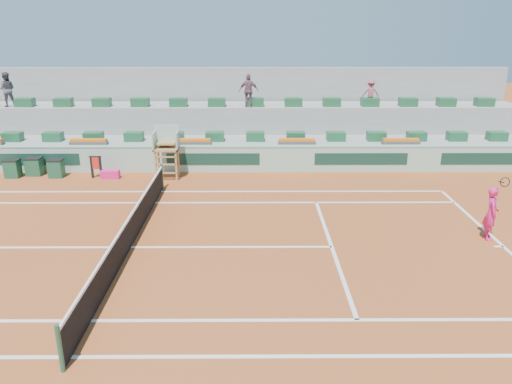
# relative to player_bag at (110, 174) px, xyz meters

# --- Properties ---
(ground) EXTENTS (90.00, 90.00, 0.00)m
(ground) POSITION_rel_player_bag_xyz_m (2.65, -7.40, -0.19)
(ground) COLOR #92421C
(ground) RESTS_ON ground
(seating_tier_lower) EXTENTS (36.00, 4.00, 1.20)m
(seating_tier_lower) POSITION_rel_player_bag_xyz_m (2.65, 3.30, 0.41)
(seating_tier_lower) COLOR #989895
(seating_tier_lower) RESTS_ON ground
(seating_tier_upper) EXTENTS (36.00, 2.40, 2.60)m
(seating_tier_upper) POSITION_rel_player_bag_xyz_m (2.65, 4.90, 1.11)
(seating_tier_upper) COLOR #989895
(seating_tier_upper) RESTS_ON ground
(stadium_back_wall) EXTENTS (36.00, 0.40, 4.40)m
(stadium_back_wall) POSITION_rel_player_bag_xyz_m (2.65, 6.50, 2.01)
(stadium_back_wall) COLOR #989895
(stadium_back_wall) RESTS_ON ground
(player_bag) EXTENTS (0.84, 0.37, 0.37)m
(player_bag) POSITION_rel_player_bag_xyz_m (0.00, 0.00, 0.00)
(player_bag) COLOR #EA1E79
(player_bag) RESTS_ON ground
(spectator_left) EXTENTS (1.02, 0.90, 1.76)m
(spectator_left) POSITION_rel_player_bag_xyz_m (-6.20, 4.31, 3.29)
(spectator_left) COLOR #464550
(spectator_left) RESTS_ON seating_tier_upper
(spectator_mid) EXTENTS (1.02, 0.50, 1.69)m
(spectator_mid) POSITION_rel_player_bag_xyz_m (6.32, 4.00, 3.26)
(spectator_mid) COLOR #734D5C
(spectator_mid) RESTS_ON seating_tier_upper
(spectator_right) EXTENTS (0.91, 0.55, 1.38)m
(spectator_right) POSITION_rel_player_bag_xyz_m (12.70, 4.49, 3.10)
(spectator_right) COLOR #964B58
(spectator_right) RESTS_ON seating_tier_upper
(court_lines) EXTENTS (23.89, 11.09, 0.01)m
(court_lines) POSITION_rel_player_bag_xyz_m (2.65, -7.40, -0.18)
(court_lines) COLOR white
(court_lines) RESTS_ON ground
(tennis_net) EXTENTS (0.10, 11.97, 1.10)m
(tennis_net) POSITION_rel_player_bag_xyz_m (2.65, -7.40, 0.34)
(tennis_net) COLOR black
(tennis_net) RESTS_ON ground
(advertising_hoarding) EXTENTS (36.00, 0.34, 1.26)m
(advertising_hoarding) POSITION_rel_player_bag_xyz_m (2.67, 1.09, 0.45)
(advertising_hoarding) COLOR #94BAA7
(advertising_hoarding) RESTS_ON ground
(umpire_chair) EXTENTS (1.10, 0.90, 2.40)m
(umpire_chair) POSITION_rel_player_bag_xyz_m (2.65, 0.09, 1.36)
(umpire_chair) COLOR #9D6E3B
(umpire_chair) RESTS_ON ground
(seat_row_lower) EXTENTS (32.90, 0.60, 0.44)m
(seat_row_lower) POSITION_rel_player_bag_xyz_m (2.65, 2.40, 1.23)
(seat_row_lower) COLOR #1B522E
(seat_row_lower) RESTS_ON seating_tier_lower
(seat_row_upper) EXTENTS (32.90, 0.60, 0.44)m
(seat_row_upper) POSITION_rel_player_bag_xyz_m (2.65, 4.30, 2.63)
(seat_row_upper) COLOR #1B522E
(seat_row_upper) RESTS_ON seating_tier_upper
(flower_planters) EXTENTS (26.80, 0.36, 0.28)m
(flower_planters) POSITION_rel_player_bag_xyz_m (1.15, 1.60, 1.15)
(flower_planters) COLOR #484848
(flower_planters) RESTS_ON seating_tier_lower
(drink_cooler_a) EXTENTS (0.66, 0.57, 0.84)m
(drink_cooler_a) POSITION_rel_player_bag_xyz_m (-2.51, 0.21, 0.24)
(drink_cooler_a) COLOR #18482F
(drink_cooler_a) RESTS_ON ground
(drink_cooler_b) EXTENTS (0.72, 0.63, 0.84)m
(drink_cooler_b) POSITION_rel_player_bag_xyz_m (-3.64, 0.53, 0.24)
(drink_cooler_b) COLOR #18482F
(drink_cooler_b) RESTS_ON ground
(drink_cooler_c) EXTENTS (0.67, 0.58, 0.84)m
(drink_cooler_c) POSITION_rel_player_bag_xyz_m (-4.50, 0.19, 0.24)
(drink_cooler_c) COLOR #18482F
(drink_cooler_c) RESTS_ON ground
(towel_rack) EXTENTS (0.55, 0.09, 1.03)m
(towel_rack) POSITION_rel_player_bag_xyz_m (-0.63, 0.08, 0.42)
(towel_rack) COLOR black
(towel_rack) RESTS_ON ground
(tennis_player) EXTENTS (0.58, 0.93, 2.28)m
(tennis_player) POSITION_rel_player_bag_xyz_m (14.31, -6.76, 0.71)
(tennis_player) COLOR #EA1E79
(tennis_player) RESTS_ON ground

